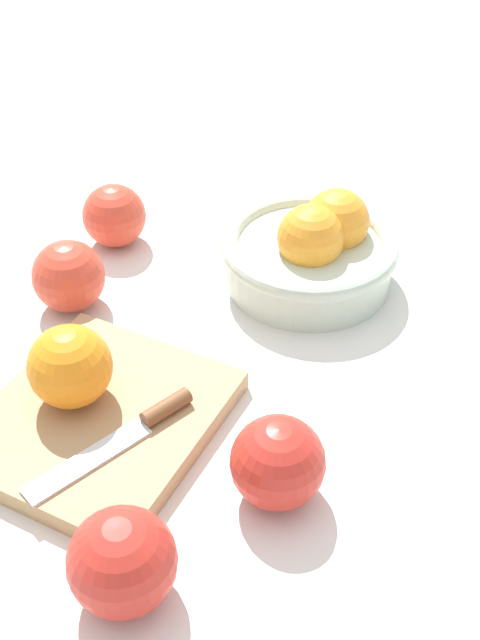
% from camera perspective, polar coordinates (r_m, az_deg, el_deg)
% --- Properties ---
extents(ground_plane, '(2.40, 2.40, 0.00)m').
position_cam_1_polar(ground_plane, '(0.77, -6.58, -1.29)').
color(ground_plane, silver).
extents(bowl, '(0.18, 0.18, 0.09)m').
position_cam_1_polar(bowl, '(0.82, 5.13, 4.92)').
color(bowl, beige).
rests_on(bowl, ground_plane).
extents(cutting_board, '(0.21, 0.19, 0.02)m').
position_cam_1_polar(cutting_board, '(0.69, -9.92, -7.02)').
color(cutting_board, tan).
rests_on(cutting_board, ground_plane).
extents(orange_on_board, '(0.07, 0.07, 0.07)m').
position_cam_1_polar(orange_on_board, '(0.67, -11.96, -3.23)').
color(orange_on_board, orange).
rests_on(orange_on_board, cutting_board).
extents(knife, '(0.15, 0.08, 0.01)m').
position_cam_1_polar(knife, '(0.66, -7.52, -7.69)').
color(knife, silver).
rests_on(knife, cutting_board).
extents(apple_back_right, '(0.07, 0.07, 0.07)m').
position_cam_1_polar(apple_back_right, '(0.61, 2.69, -10.04)').
color(apple_back_right, red).
rests_on(apple_back_right, ground_plane).
extents(apple_front_center, '(0.07, 0.07, 0.07)m').
position_cam_1_polar(apple_front_center, '(0.80, -12.04, 3.06)').
color(apple_front_center, '#D6422D').
rests_on(apple_front_center, ground_plane).
extents(apple_front_left, '(0.07, 0.07, 0.07)m').
position_cam_1_polar(apple_front_left, '(0.89, -8.90, 7.31)').
color(apple_front_left, '#D6422D').
rests_on(apple_front_left, ground_plane).
extents(apple_back_right_2, '(0.08, 0.08, 0.08)m').
position_cam_1_polar(apple_back_right_2, '(0.57, -8.34, -16.57)').
color(apple_back_right_2, red).
rests_on(apple_back_right_2, ground_plane).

